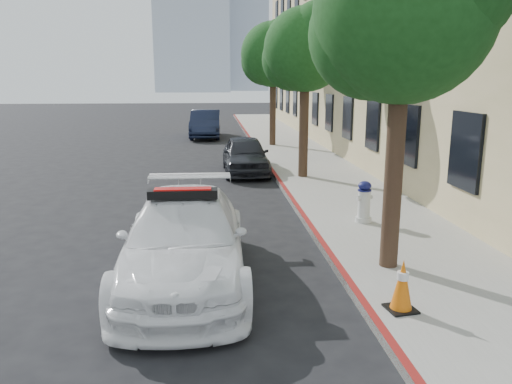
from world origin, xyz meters
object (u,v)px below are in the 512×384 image
object	(u,v)px
police_car	(185,239)
parked_car_mid	(245,155)
traffic_cone	(402,285)
parked_car_far	(206,124)
fire_hydrant	(364,202)

from	to	relation	value
police_car	parked_car_mid	distance (m)	9.64
traffic_cone	parked_car_mid	bearing A→B (deg)	96.92
parked_car_far	parked_car_mid	bearing A→B (deg)	-80.94
police_car	parked_car_far	size ratio (longest dim) A/B	1.05
police_car	traffic_cone	size ratio (longest dim) A/B	6.63
parked_car_mid	traffic_cone	bearing A→B (deg)	-83.50
parked_car_far	police_car	bearing A→B (deg)	-89.01
fire_hydrant	traffic_cone	world-z (taller)	fire_hydrant
fire_hydrant	parked_car_far	bearing A→B (deg)	82.91
parked_car_mid	parked_car_far	size ratio (longest dim) A/B	0.82
parked_car_mid	parked_car_far	xyz separation A→B (m)	(-1.47, 11.10, 0.12)
traffic_cone	parked_car_far	bearing A→B (deg)	97.22
parked_car_far	fire_hydrant	world-z (taller)	parked_car_far
parked_car_mid	parked_car_far	world-z (taller)	parked_car_far
parked_car_far	traffic_cone	world-z (taller)	parked_car_far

